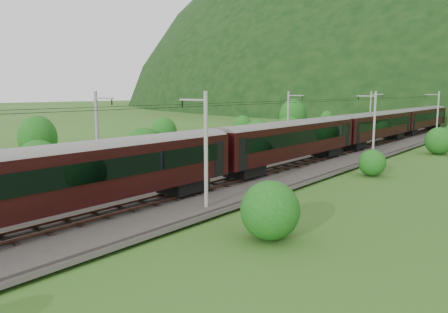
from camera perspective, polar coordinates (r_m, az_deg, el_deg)
The scene contains 14 objects.
ground at distance 34.98m, azimuth -10.04°, elevation -5.31°, with size 600.00×600.00×0.00m, color #30531A.
railbed at distance 42.03m, azimuth 0.26°, elevation -2.64°, with size 14.00×220.00×0.30m, color #38332D.
track_left at distance 43.49m, azimuth -2.22°, elevation -1.97°, with size 2.40×220.00×0.27m.
track_right at distance 40.56m, azimuth 2.92°, elevation -2.74°, with size 2.40×220.00×0.27m.
catenary_left at distance 63.01m, azimuth 8.42°, elevation 4.98°, with size 2.54×192.28×8.00m.
catenary_right at distance 57.81m, azimuth 18.97°, elevation 4.31°, with size 2.54×192.28×8.00m.
overhead_wires at distance 41.25m, azimuth 0.27°, elevation 6.88°, with size 4.83×198.00×0.03m.
mountain_ridge at distance 353.76m, azimuth 14.54°, elevation 6.90°, with size 336.00×280.00×132.00m, color black.
train at distance 57.87m, azimuth 14.97°, elevation 3.82°, with size 3.28×157.19×5.71m.
hazard_post_near at distance 79.40m, azimuth 19.60°, elevation 2.76°, with size 0.15×0.15×1.40m, color red.
hazard_post_far at distance 75.83m, azimuth 18.87°, elevation 2.54°, with size 0.15×0.15×1.39m, color red.
signal at distance 88.35m, azimuth 19.61°, elevation 3.63°, with size 0.23×0.23×2.07m.
vegetation_left at distance 53.95m, azimuth -8.52°, elevation 2.21°, with size 12.46×148.78×6.96m.
vegetation_right at distance 39.45m, azimuth 17.71°, elevation -1.92°, with size 6.86×98.84×3.24m.
Camera 1 is at (25.67, -22.27, 8.28)m, focal length 35.00 mm.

